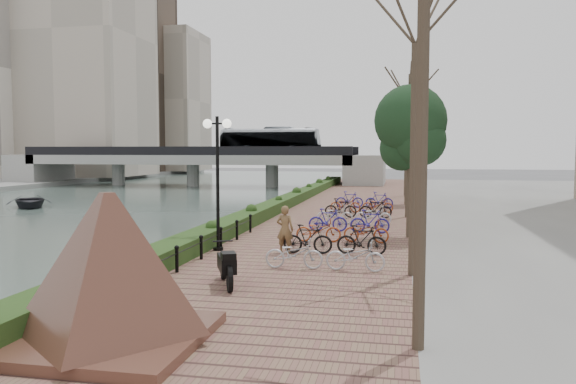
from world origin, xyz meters
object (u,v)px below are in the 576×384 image
(motorcycle, at_px, (226,265))
(granite_monument, at_px, (109,267))
(boat, at_px, (29,201))
(lamppost, at_px, (217,154))
(pedestrian, at_px, (285,229))

(motorcycle, bearing_deg, granite_monument, -123.54)
(motorcycle, relative_size, boat, 0.42)
(lamppost, xyz_separation_m, pedestrian, (2.41, -0.08, -2.57))
(lamppost, bearing_deg, pedestrian, -1.83)
(lamppost, distance_m, boat, 25.20)
(motorcycle, xyz_separation_m, boat, (-21.00, 20.88, -0.59))
(motorcycle, xyz_separation_m, pedestrian, (0.56, 4.79, 0.27))
(granite_monument, bearing_deg, boat, 128.50)
(granite_monument, height_order, pedestrian, granite_monument)
(motorcycle, distance_m, pedestrian, 4.83)
(granite_monument, bearing_deg, lamppost, 96.67)
(granite_monument, relative_size, lamppost, 0.89)
(boat, bearing_deg, motorcycle, -81.78)
(motorcycle, height_order, pedestrian, pedestrian)
(granite_monument, distance_m, boat, 32.57)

